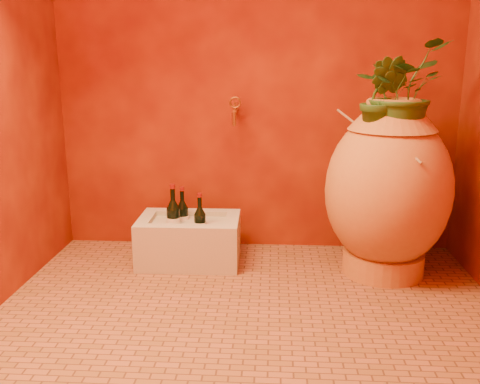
# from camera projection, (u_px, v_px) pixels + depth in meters

# --- Properties ---
(floor) EXTENTS (2.50, 2.50, 0.00)m
(floor) POSITION_uv_depth(u_px,v_px,m) (248.00, 314.00, 2.61)
(floor) COLOR brown
(floor) RESTS_ON ground
(wall_back) EXTENTS (2.50, 0.02, 2.50)m
(wall_back) POSITION_uv_depth(u_px,v_px,m) (257.00, 51.00, 3.27)
(wall_back) COLOR #5A0D05
(wall_back) RESTS_ON ground
(amphora) EXTENTS (0.90, 0.90, 1.00)m
(amphora) POSITION_uv_depth(u_px,v_px,m) (388.00, 189.00, 2.98)
(amphora) COLOR #B17432
(amphora) RESTS_ON floor
(stone_basin) EXTENTS (0.61, 0.42, 0.28)m
(stone_basin) POSITION_uv_depth(u_px,v_px,m) (189.00, 241.00, 3.24)
(stone_basin) COLOR #BEB69D
(stone_basin) RESTS_ON floor
(wine_bottle_a) EXTENTS (0.07, 0.07, 0.30)m
(wine_bottle_a) POSITION_uv_depth(u_px,v_px,m) (183.00, 218.00, 3.27)
(wine_bottle_a) COLOR black
(wine_bottle_a) RESTS_ON stone_basin
(wine_bottle_b) EXTENTS (0.07, 0.07, 0.29)m
(wine_bottle_b) POSITION_uv_depth(u_px,v_px,m) (200.00, 224.00, 3.14)
(wine_bottle_b) COLOR black
(wine_bottle_b) RESTS_ON stone_basin
(wine_bottle_c) EXTENTS (0.08, 0.08, 0.34)m
(wine_bottle_c) POSITION_uv_depth(u_px,v_px,m) (173.00, 220.00, 3.17)
(wine_bottle_c) COLOR black
(wine_bottle_c) RESTS_ON stone_basin
(wall_tap) EXTENTS (0.07, 0.16, 0.17)m
(wall_tap) POSITION_uv_depth(u_px,v_px,m) (235.00, 110.00, 3.28)
(wall_tap) COLOR olive
(wall_tap) RESTS_ON wall_back
(plant_main) EXTENTS (0.63, 0.64, 0.54)m
(plant_main) POSITION_uv_depth(u_px,v_px,m) (400.00, 91.00, 2.84)
(plant_main) COLOR #24491A
(plant_main) RESTS_ON amphora
(plant_side) EXTENTS (0.30, 0.27, 0.44)m
(plant_side) POSITION_uv_depth(u_px,v_px,m) (383.00, 99.00, 2.79)
(plant_side) COLOR #24491A
(plant_side) RESTS_ON amphora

